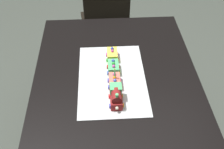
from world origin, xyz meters
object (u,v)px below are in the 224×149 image
at_px(dining_table, 117,95).
at_px(cake_car_flatbed_lemon, 112,55).
at_px(cake_car_hopper_coral, 115,81).
at_px(cake_car_gondola_mint_green, 113,67).
at_px(chair, 105,23).
at_px(birthday_candle, 115,72).
at_px(cake_locomotive, 116,96).

relative_size(dining_table, cake_car_flatbed_lemon, 14.00).
bearing_deg(cake_car_hopper_coral, cake_car_gondola_mint_green, 0.00).
bearing_deg(cake_car_gondola_mint_green, cake_car_hopper_coral, 180.00).
bearing_deg(chair, birthday_candle, 82.62).
distance_m(cake_locomotive, cake_car_gondola_mint_green, 0.25).
bearing_deg(cake_car_flatbed_lemon, cake_locomotive, -180.00).
distance_m(cake_car_hopper_coral, cake_car_flatbed_lemon, 0.24).
xyz_separation_m(chair, cake_car_flatbed_lemon, (-0.81, -0.02, 0.30)).
bearing_deg(cake_car_gondola_mint_green, birthday_candle, -180.00).
distance_m(cake_car_gondola_mint_green, cake_car_flatbed_lemon, 0.12).
bearing_deg(cake_car_flatbed_lemon, cake_car_hopper_coral, 180.00).
xyz_separation_m(cake_car_flatbed_lemon, birthday_candle, (-0.24, -0.00, 0.07)).
distance_m(dining_table, cake_car_flatbed_lemon, 0.27).
distance_m(cake_locomotive, cake_car_flatbed_lemon, 0.37).
xyz_separation_m(chair, birthday_candle, (-1.04, -0.02, 0.37)).
relative_size(dining_table, chair, 1.63).
relative_size(chair, cake_car_flatbed_lemon, 8.60).
distance_m(dining_table, cake_car_hopper_coral, 0.14).
height_order(cake_locomotive, birthday_candle, birthday_candle).
xyz_separation_m(chair, cake_locomotive, (-1.17, -0.02, 0.32)).
relative_size(dining_table, cake_locomotive, 10.00).
bearing_deg(birthday_candle, cake_car_flatbed_lemon, 0.00).
height_order(cake_car_hopper_coral, cake_car_flatbed_lemon, same).
distance_m(chair, cake_car_flatbed_lemon, 0.86).
xyz_separation_m(chair, cake_car_gondola_mint_green, (-0.93, -0.02, 0.30)).
distance_m(dining_table, cake_locomotive, 0.21).
bearing_deg(cake_car_hopper_coral, cake_car_flatbed_lemon, 0.00).
height_order(chair, cake_car_flatbed_lemon, chair).
height_order(dining_table, cake_locomotive, cake_locomotive).
bearing_deg(cake_car_gondola_mint_green, cake_locomotive, -180.00).
height_order(dining_table, cake_car_gondola_mint_green, cake_car_gondola_mint_green).
bearing_deg(dining_table, cake_locomotive, 174.30).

